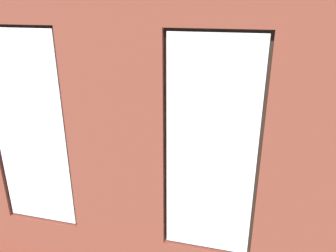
% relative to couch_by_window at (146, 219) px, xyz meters
% --- Properties ---
extents(ground_plane, '(6.94, 6.51, 0.10)m').
position_rel_couch_by_window_xyz_m(ground_plane, '(0.06, -2.23, -0.38)').
color(ground_plane, brown).
extents(brick_wall_with_windows, '(6.34, 0.30, 3.46)m').
position_rel_couch_by_window_xyz_m(brick_wall_with_windows, '(0.06, 0.65, 1.39)').
color(brick_wall_with_windows, brown).
rests_on(brick_wall_with_windows, ground_plane).
extents(white_wall_right, '(0.10, 5.51, 3.46)m').
position_rel_couch_by_window_xyz_m(white_wall_right, '(3.18, -2.03, 1.40)').
color(white_wall_right, silver).
rests_on(white_wall_right, ground_plane).
extents(couch_by_window, '(1.79, 0.87, 0.80)m').
position_rel_couch_by_window_xyz_m(couch_by_window, '(0.00, 0.00, 0.00)').
color(couch_by_window, black).
rests_on(couch_by_window, ground_plane).
extents(couch_left, '(0.98, 1.82, 0.80)m').
position_rel_couch_by_window_xyz_m(couch_left, '(-2.41, -2.06, 0.00)').
color(couch_left, black).
rests_on(couch_left, ground_plane).
extents(coffee_table, '(1.22, 0.78, 0.44)m').
position_rel_couch_by_window_xyz_m(coffee_table, '(0.39, -2.65, 0.06)').
color(coffee_table, tan).
rests_on(coffee_table, ground_plane).
extents(cup_ceramic, '(0.07, 0.07, 0.08)m').
position_rel_couch_by_window_xyz_m(cup_ceramic, '(0.76, -2.53, 0.15)').
color(cup_ceramic, '#4C4C51').
rests_on(cup_ceramic, coffee_table).
extents(table_plant_small, '(0.11, 0.11, 0.19)m').
position_rel_couch_by_window_xyz_m(table_plant_small, '(0.30, -2.53, 0.21)').
color(table_plant_small, brown).
rests_on(table_plant_small, coffee_table).
extents(remote_black, '(0.16, 0.15, 0.02)m').
position_rel_couch_by_window_xyz_m(remote_black, '(0.05, -2.79, 0.12)').
color(remote_black, black).
rests_on(remote_black, coffee_table).
extents(remote_gray, '(0.17, 0.07, 0.02)m').
position_rel_couch_by_window_xyz_m(remote_gray, '(0.54, -2.75, 0.12)').
color(remote_gray, '#59595B').
rests_on(remote_gray, coffee_table).
extents(remote_silver, '(0.08, 0.18, 0.02)m').
position_rel_couch_by_window_xyz_m(remote_silver, '(0.39, -2.65, 0.12)').
color(remote_silver, '#B2B2B7').
rests_on(remote_silver, coffee_table).
extents(media_console, '(1.01, 0.42, 0.54)m').
position_rel_couch_by_window_xyz_m(media_console, '(2.88, -1.92, -0.06)').
color(media_console, black).
rests_on(media_console, ground_plane).
extents(tv_flatscreen, '(1.05, 0.20, 0.76)m').
position_rel_couch_by_window_xyz_m(tv_flatscreen, '(2.88, -1.92, 0.59)').
color(tv_flatscreen, black).
rests_on(tv_flatscreen, media_console).
extents(papasan_chair, '(1.05, 1.05, 0.67)m').
position_rel_couch_by_window_xyz_m(papasan_chair, '(0.02, -4.27, 0.10)').
color(papasan_chair, olive).
rests_on(papasan_chair, ground_plane).
extents(potted_plant_between_couches, '(0.92, 0.85, 1.48)m').
position_rel_couch_by_window_xyz_m(potted_plant_between_couches, '(-1.36, -0.05, 0.51)').
color(potted_plant_between_couches, '#9E5638').
rests_on(potted_plant_between_couches, ground_plane).
extents(potted_plant_near_tv, '(0.81, 0.83, 1.17)m').
position_rel_couch_by_window_xyz_m(potted_plant_near_tv, '(2.34, -0.96, 0.18)').
color(potted_plant_near_tv, beige).
rests_on(potted_plant_near_tv, ground_plane).
extents(potted_plant_by_left_couch, '(0.31, 0.31, 0.65)m').
position_rel_couch_by_window_xyz_m(potted_plant_by_left_couch, '(-2.01, -3.39, 0.11)').
color(potted_plant_by_left_couch, '#47423D').
rests_on(potted_plant_by_left_couch, ground_plane).
extents(potted_plant_foreground_right, '(0.45, 0.45, 0.86)m').
position_rel_couch_by_window_xyz_m(potted_plant_foreground_right, '(2.58, -4.43, 0.20)').
color(potted_plant_foreground_right, gray).
rests_on(potted_plant_foreground_right, ground_plane).
extents(potted_plant_mid_room_small, '(0.31, 0.31, 0.59)m').
position_rel_couch_by_window_xyz_m(potted_plant_mid_room_small, '(-0.44, -2.88, 0.06)').
color(potted_plant_mid_room_small, '#47423D').
rests_on(potted_plant_mid_room_small, ground_plane).
extents(potted_plant_corner_near_left, '(0.51, 0.51, 0.91)m').
position_rel_couch_by_window_xyz_m(potted_plant_corner_near_left, '(-2.56, -4.48, 0.25)').
color(potted_plant_corner_near_left, '#9E5638').
rests_on(potted_plant_corner_near_left, ground_plane).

